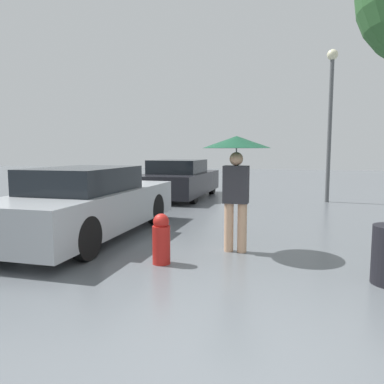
{
  "coord_description": "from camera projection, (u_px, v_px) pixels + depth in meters",
  "views": [
    {
      "loc": [
        0.46,
        -2.59,
        1.6
      ],
      "look_at": [
        -1.1,
        3.17,
        0.93
      ],
      "focal_mm": 35.0,
      "sensor_mm": 36.0,
      "label": 1
    }
  ],
  "objects": [
    {
      "name": "ground_plane",
      "position": [
        223.0,
        366.0,
        2.79
      ],
      "size": [
        60.0,
        60.0,
        0.0
      ],
      "primitive_type": "plane",
      "color": "#565B60"
    },
    {
      "name": "parked_car_farthest",
      "position": [
        179.0,
        180.0,
        12.68
      ],
      "size": [
        1.85,
        4.26,
        1.28
      ],
      "color": "black",
      "rests_on": "ground_plane"
    },
    {
      "name": "pedestrian",
      "position": [
        236.0,
        160.0,
        5.77
      ],
      "size": [
        1.06,
        1.06,
        1.82
      ],
      "color": "tan",
      "rests_on": "ground_plane"
    },
    {
      "name": "street_lamp",
      "position": [
        330.0,
        106.0,
        11.33
      ],
      "size": [
        0.32,
        0.32,
        4.6
      ],
      "color": "#515456",
      "rests_on": "ground_plane"
    },
    {
      "name": "parked_car_nearest",
      "position": [
        89.0,
        204.0,
        6.9
      ],
      "size": [
        1.66,
        4.56,
        1.29
      ],
      "color": "#9EA3A8",
      "rests_on": "ground_plane"
    },
    {
      "name": "fire_hydrant",
      "position": [
        161.0,
        239.0,
        5.26
      ],
      "size": [
        0.25,
        0.25,
        0.72
      ],
      "color": "#B21E19",
      "rests_on": "ground_plane"
    }
  ]
}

